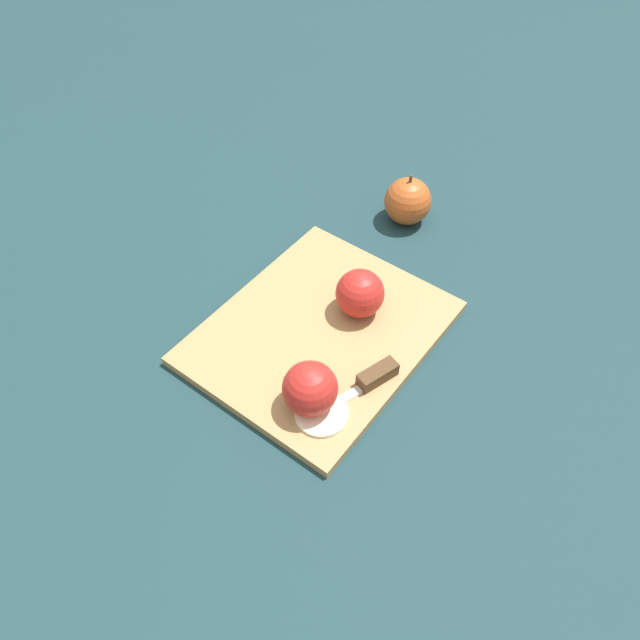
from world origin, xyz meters
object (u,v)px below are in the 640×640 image
at_px(apple_whole, 408,201).
at_px(apple_half_left, 360,293).
at_px(knife, 373,378).
at_px(apple_half_right, 310,389).

bearing_deg(apple_whole, apple_half_left, 9.19).
bearing_deg(knife, apple_half_left, -119.69).
xyz_separation_m(apple_half_left, apple_whole, (-0.23, -0.04, -0.01)).
height_order(knife, apple_whole, apple_whole).
bearing_deg(apple_whole, knife, 18.90).
distance_m(knife, apple_whole, 0.35).
bearing_deg(apple_half_right, knife, 9.43).
distance_m(apple_half_left, apple_half_right, 0.18).
bearing_deg(apple_half_right, apple_whole, 53.95).
bearing_deg(apple_half_left, knife, 176.40).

